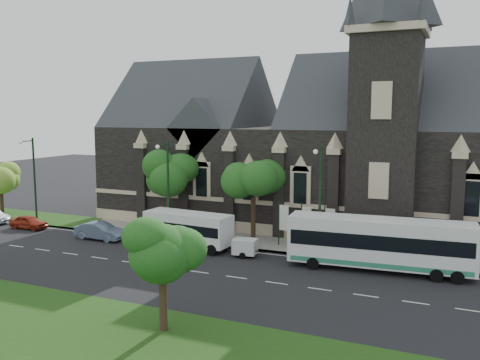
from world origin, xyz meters
The scene contains 18 objects.
ground centered at (0.00, 0.00, 0.00)m, with size 160.00×160.00×0.00m, color black.
sidewalk centered at (0.00, 9.50, 0.07)m, with size 80.00×5.00×0.15m, color gray.
museum centered at (5.12, 18.78, 8.17)m, with size 40.00×17.70×29.90m.
tree_park_east centered at (6.18, -9.32, 4.62)m, with size 3.40×3.40×6.28m.
tree_walk_right centered at (3.21, 10.71, 5.82)m, with size 4.08×4.08×7.80m.
tree_walk_left centered at (-5.80, 10.70, 5.73)m, with size 3.91×3.91×7.64m.
tree_walk_far centered at (-27.82, 10.18, 4.62)m, with size 3.40×3.40×6.28m.
street_lamp_near centered at (10.00, 7.09, 5.11)m, with size 0.36×1.88×9.00m.
street_lamp_mid centered at (-4.00, 7.09, 5.11)m, with size 0.36×1.88×9.00m.
street_lamp_far centered at (-20.00, 7.09, 5.11)m, with size 0.36×1.88×9.00m.
banner_flag_left centered at (6.29, 9.00, 2.38)m, with size 0.90×0.10×4.00m.
banner_flag_center centered at (8.29, 9.00, 2.38)m, with size 0.90×0.10×4.00m.
banner_flag_right centered at (10.29, 9.00, 2.38)m, with size 0.90×0.10×4.00m.
tour_coach centered at (14.93, 5.68, 2.08)m, with size 13.33×3.85×3.84m.
shuttle_bus centered at (-1.09, 5.71, 1.74)m, with size 7.98×3.28×3.01m.
box_trailer centered at (4.50, 5.07, 0.81)m, with size 2.75×1.62×1.43m.
sedan centered at (-9.87, 4.88, 0.79)m, with size 1.68×4.82×1.59m, color slate.
car_far_red centered at (-19.19, 5.46, 0.68)m, with size 1.61×3.99×1.36m, color maroon.
Camera 1 is at (20.03, -31.37, 11.48)m, focal length 37.83 mm.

